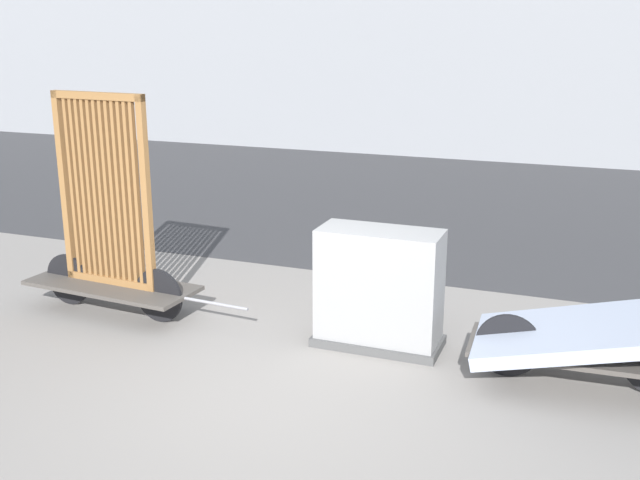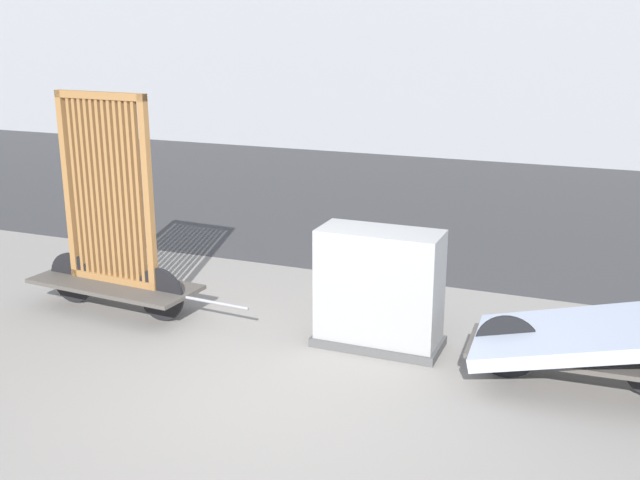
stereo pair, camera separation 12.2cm
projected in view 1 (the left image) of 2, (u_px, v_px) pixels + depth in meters
ground_plane at (271, 397)px, 5.90m from camera, size 60.00×60.00×0.00m
road_strip at (453, 202)px, 12.44m from camera, size 56.00×8.38×0.01m
bike_cart_with_bedframe at (109, 240)px, 7.44m from camera, size 2.50×0.80×2.22m
bike_cart_with_mattress at (584, 338)px, 5.98m from camera, size 2.50×1.09×0.71m
utility_cabinet at (379, 293)px, 6.73m from camera, size 1.16×0.55×1.09m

